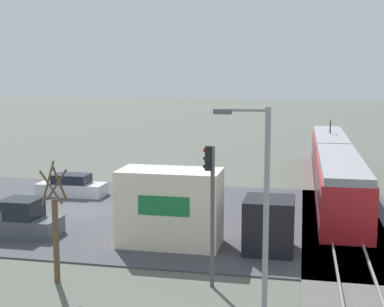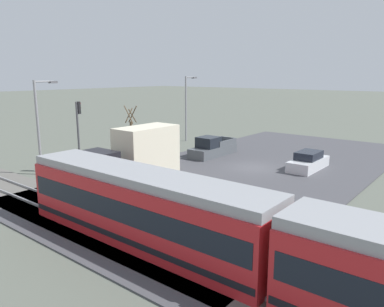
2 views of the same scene
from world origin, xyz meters
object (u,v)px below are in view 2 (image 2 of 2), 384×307
Objects in this scene: pickup_truck at (212,148)px; traffic_light_pole at (79,128)px; street_tree at (131,135)px; sedan_car_0 at (308,162)px; box_truck at (136,155)px; light_rail_tram at (282,251)px; street_lamp_mid_block at (40,120)px; street_lamp_near_crossing at (187,104)px.

pickup_truck is 12.70m from traffic_light_pole.
pickup_truck is 1.12× the size of street_tree.
sedan_car_0 is 18.68m from traffic_light_pole.
pickup_truck is at bearing -90.22° from box_truck.
light_rail_tram is 3.79× the size of street_lamp_mid_block.
street_tree is (0.81, -6.17, -1.40)m from traffic_light_pole.
pickup_truck reaches higher than sedan_car_0.
light_rail_tram is at bearing 170.47° from street_lamp_mid_block.
light_rail_tram is at bearing 135.40° from street_lamp_near_crossing.
street_lamp_near_crossing reaches higher than traffic_light_pole.
street_lamp_near_crossing is (22.71, -22.39, 2.67)m from light_rail_tram.
street_lamp_mid_block reaches higher than sedan_car_0.
box_truck is 1.13× the size of street_lamp_near_crossing.
street_tree is 10.86m from street_lamp_near_crossing.
pickup_truck is at bearing -136.10° from street_tree.
light_rail_tram is 32.00m from street_lamp_near_crossing.
traffic_light_pole is at bearing 67.77° from pickup_truck.
street_lamp_mid_block is (6.60, 3.69, 2.46)m from box_truck.
box_truck is (15.35, -7.38, 0.11)m from light_rail_tram.
sedan_car_0 is 15.92m from street_tree.
street_lamp_mid_block reaches higher than street_tree.
traffic_light_pole is 16.89m from street_lamp_near_crossing.
street_lamp_mid_block reaches higher than traffic_light_pole.
pickup_truck is 1.17× the size of sedan_car_0.
street_lamp_near_crossing is at bearing -44.60° from light_rail_tram.
traffic_light_pole is (13.86, 12.17, 2.94)m from sedan_car_0.
street_tree is (14.67, 5.99, 1.55)m from sedan_car_0.
box_truck is 7.95m from street_lamp_mid_block.
traffic_light_pole is at bearing 99.24° from street_lamp_near_crossing.
sedan_car_0 is (6.14, -17.91, -1.00)m from light_rail_tram.
sedan_car_0 is 0.64× the size of street_lamp_mid_block.
street_lamp_near_crossing reaches higher than sedan_car_0.
sedan_car_0 is at bearing 164.85° from street_lamp_near_crossing.
street_lamp_near_crossing is 18.72m from street_lamp_mid_block.
light_rail_tram is at bearing 150.20° from street_tree.
street_tree is at bearing -82.55° from traffic_light_pole.
sedan_car_0 is (-9.21, -10.53, -1.11)m from box_truck.
street_lamp_mid_block is (-0.75, 18.71, -0.10)m from street_lamp_near_crossing.
light_rail_tram is at bearing 163.98° from traffic_light_pole.
light_rail_tram is 3.69× the size of street_lamp_near_crossing.
street_lamp_near_crossing reaches higher than light_rail_tram.
pickup_truck is 0.97× the size of traffic_light_pole.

